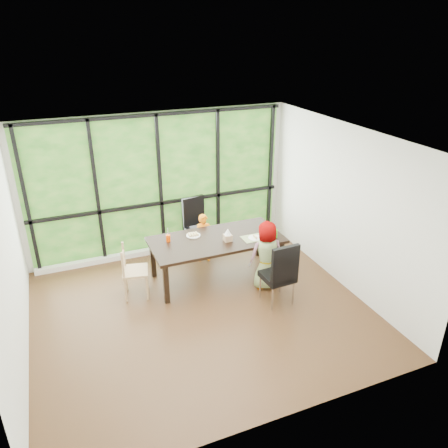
{
  "coord_description": "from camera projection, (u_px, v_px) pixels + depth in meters",
  "views": [
    {
      "loc": [
        -1.78,
        -5.27,
        4.06
      ],
      "look_at": [
        0.69,
        0.76,
        1.05
      ],
      "focal_mm": 34.66,
      "sensor_mm": 36.0,
      "label": 1
    }
  ],
  "objects": [
    {
      "name": "dining_table",
      "position": [
        217.0,
        258.0,
        7.52
      ],
      "size": [
        2.28,
        1.13,
        0.75
      ],
      "primitive_type": "cube",
      "rotation": [
        0.0,
        0.0,
        -0.02
      ],
      "color": "black",
      "rests_on": "ground"
    },
    {
      "name": "placemat",
      "position": [
        254.0,
        238.0,
        7.38
      ],
      "size": [
        0.39,
        0.29,
        0.01
      ],
      "primitive_type": "cube",
      "color": "tan",
      "rests_on": "dining_table"
    },
    {
      "name": "straw_white",
      "position": [
        168.0,
        233.0,
        7.2
      ],
      "size": [
        0.01,
        0.04,
        0.2
      ],
      "primitive_type": "cylinder",
      "rotation": [
        0.14,
        0.0,
        0.0
      ],
      "color": "white",
      "rests_on": "orange_cup"
    },
    {
      "name": "child_toddler",
      "position": [
        204.0,
        238.0,
        8.02
      ],
      "size": [
        0.38,
        0.29,
        0.93
      ],
      "primitive_type": "imported",
      "rotation": [
        0.0,
        0.0,
        -0.21
      ],
      "color": "orange",
      "rests_on": "ground"
    },
    {
      "name": "child_older",
      "position": [
        267.0,
        255.0,
        7.15
      ],
      "size": [
        0.62,
        0.44,
        1.19
      ],
      "primitive_type": "imported",
      "rotation": [
        0.0,
        0.0,
        3.03
      ],
      "color": "slate",
      "rests_on": "ground"
    },
    {
      "name": "foliage_backdrop",
      "position": [
        160.0,
        185.0,
        8.05
      ],
      "size": [
        4.8,
        0.02,
        2.65
      ],
      "primitive_type": "cube",
      "color": "#1A4916",
      "rests_on": "back_wall"
    },
    {
      "name": "back_wall",
      "position": [
        160.0,
        185.0,
        8.07
      ],
      "size": [
        5.0,
        0.0,
        5.0
      ],
      "primitive_type": "plane",
      "rotation": [
        1.57,
        0.0,
        0.0
      ],
      "color": "silver",
      "rests_on": "ground"
    },
    {
      "name": "green_cup",
      "position": [
        275.0,
        234.0,
        7.38
      ],
      "size": [
        0.09,
        0.09,
        0.14
      ],
      "primitive_type": "cylinder",
      "color": "green",
      "rests_on": "dining_table"
    },
    {
      "name": "plate_near",
      "position": [
        255.0,
        238.0,
        7.37
      ],
      "size": [
        0.24,
        0.24,
        0.01
      ],
      "primitive_type": "cylinder",
      "color": "white",
      "rests_on": "dining_table"
    },
    {
      "name": "crepe_rolls_near",
      "position": [
        255.0,
        237.0,
        7.36
      ],
      "size": [
        0.05,
        0.12,
        0.04
      ],
      "primitive_type": null,
      "color": "tan",
      "rests_on": "plate_near"
    },
    {
      "name": "white_mug",
      "position": [
        269.0,
        225.0,
        7.75
      ],
      "size": [
        0.09,
        0.09,
        0.09
      ],
      "primitive_type": "cylinder",
      "color": "white",
      "rests_on": "dining_table"
    },
    {
      "name": "straw_pink",
      "position": [
        275.0,
        228.0,
        7.34
      ],
      "size": [
        0.01,
        0.04,
        0.2
      ],
      "primitive_type": "cylinder",
      "rotation": [
        0.14,
        0.0,
        0.0
      ],
      "color": "pink",
      "rests_on": "green_cup"
    },
    {
      "name": "orange_cup",
      "position": [
        168.0,
        238.0,
        7.25
      ],
      "size": [
        0.07,
        0.07,
        0.12
      ],
      "primitive_type": "cylinder",
      "color": "#ED4200",
      "rests_on": "dining_table"
    },
    {
      "name": "tissue",
      "position": [
        228.0,
        232.0,
        7.22
      ],
      "size": [
        0.12,
        0.12,
        0.11
      ],
      "primitive_type": "cone",
      "color": "white",
      "rests_on": "tissue_box"
    },
    {
      "name": "tissue_box",
      "position": [
        228.0,
        238.0,
        7.27
      ],
      "size": [
        0.13,
        0.13,
        0.11
      ],
      "primitive_type": "cube",
      "color": "tan",
      "rests_on": "dining_table"
    },
    {
      "name": "chair_end_beech",
      "position": [
        135.0,
        271.0,
        6.97
      ],
      "size": [
        0.48,
        0.5,
        0.9
      ],
      "primitive_type": "cube",
      "rotation": [
        0.0,
        0.0,
        1.36
      ],
      "color": "#A6825B",
      "rests_on": "ground"
    },
    {
      "name": "chair_interior_leather",
      "position": [
        278.0,
        272.0,
        6.76
      ],
      "size": [
        0.48,
        0.48,
        1.08
      ],
      "primitive_type": "cube",
      "rotation": [
        0.0,
        0.0,
        3.19
      ],
      "color": "black",
      "rests_on": "ground"
    },
    {
      "name": "window_sill",
      "position": [
        165.0,
        248.0,
        8.53
      ],
      "size": [
        4.8,
        0.12,
        0.1
      ],
      "primitive_type": "cube",
      "color": "silver",
      "rests_on": "ground"
    },
    {
      "name": "ground",
      "position": [
        202.0,
        311.0,
        6.75
      ],
      "size": [
        5.0,
        5.0,
        0.0
      ],
      "primitive_type": "plane",
      "color": "black",
      "rests_on": "ground"
    },
    {
      "name": "plate_far",
      "position": [
        193.0,
        236.0,
        7.45
      ],
      "size": [
        0.24,
        0.24,
        0.02
      ],
      "primitive_type": "cylinder",
      "color": "white",
      "rests_on": "dining_table"
    },
    {
      "name": "window_mullions",
      "position": [
        160.0,
        186.0,
        8.02
      ],
      "size": [
        4.8,
        0.06,
        2.65
      ],
      "primitive_type": null,
      "color": "black",
      "rests_on": "back_wall"
    },
    {
      "name": "crepe_rolls_far",
      "position": [
        193.0,
        234.0,
        7.44
      ],
      "size": [
        0.2,
        0.12,
        0.04
      ],
      "primitive_type": null,
      "color": "tan",
      "rests_on": "plate_far"
    },
    {
      "name": "chair_window_leather",
      "position": [
        198.0,
        226.0,
        8.31
      ],
      "size": [
        0.54,
        0.54,
        1.08
      ],
      "primitive_type": "cube",
      "rotation": [
        0.0,
        0.0,
        0.19
      ],
      "color": "black",
      "rests_on": "ground"
    }
  ]
}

